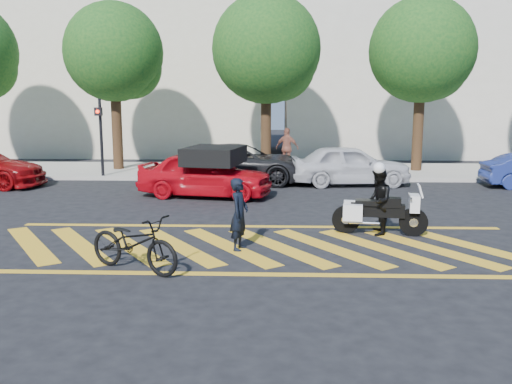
{
  "coord_description": "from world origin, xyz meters",
  "views": [
    {
      "loc": [
        0.42,
        -11.47,
        3.2
      ],
      "look_at": [
        -0.03,
        0.96,
        1.05
      ],
      "focal_mm": 38.0,
      "sensor_mm": 36.0,
      "label": 1
    }
  ],
  "objects_px": {
    "red_convertible": "(205,174)",
    "parked_mid_left": "(241,163)",
    "bicycle": "(134,243)",
    "parked_mid_right": "(350,165)",
    "police_motorcycle": "(378,212)",
    "officer_bike": "(239,214)",
    "officer_moto": "(378,201)"
  },
  "relations": [
    {
      "from": "parked_mid_right",
      "to": "bicycle",
      "type": "bearing_deg",
      "value": 147.92
    },
    {
      "from": "bicycle",
      "to": "parked_mid_right",
      "type": "bearing_deg",
      "value": 0.81
    },
    {
      "from": "officer_bike",
      "to": "red_convertible",
      "type": "bearing_deg",
      "value": 27.81
    },
    {
      "from": "police_motorcycle",
      "to": "red_convertible",
      "type": "relative_size",
      "value": 0.51
    },
    {
      "from": "parked_mid_left",
      "to": "parked_mid_right",
      "type": "distance_m",
      "value": 4.12
    },
    {
      "from": "parked_mid_right",
      "to": "officer_bike",
      "type": "bearing_deg",
      "value": 153.68
    },
    {
      "from": "parked_mid_left",
      "to": "parked_mid_right",
      "type": "relative_size",
      "value": 1.2
    },
    {
      "from": "police_motorcycle",
      "to": "parked_mid_left",
      "type": "distance_m",
      "value": 8.83
    },
    {
      "from": "bicycle",
      "to": "parked_mid_right",
      "type": "distance_m",
      "value": 11.78
    },
    {
      "from": "bicycle",
      "to": "police_motorcycle",
      "type": "bearing_deg",
      "value": -31.48
    },
    {
      "from": "bicycle",
      "to": "police_motorcycle",
      "type": "distance_m",
      "value": 5.89
    },
    {
      "from": "red_convertible",
      "to": "parked_mid_left",
      "type": "distance_m",
      "value": 3.3
    },
    {
      "from": "police_motorcycle",
      "to": "officer_moto",
      "type": "height_order",
      "value": "officer_moto"
    },
    {
      "from": "officer_moto",
      "to": "parked_mid_left",
      "type": "relative_size",
      "value": 0.3
    },
    {
      "from": "officer_bike",
      "to": "parked_mid_right",
      "type": "xyz_separation_m",
      "value": [
        3.53,
        8.94,
        -0.02
      ]
    },
    {
      "from": "police_motorcycle",
      "to": "officer_bike",
      "type": "bearing_deg",
      "value": -146.61
    },
    {
      "from": "officer_bike",
      "to": "police_motorcycle",
      "type": "xyz_separation_m",
      "value": [
        3.21,
        1.46,
        -0.24
      ]
    },
    {
      "from": "police_motorcycle",
      "to": "parked_mid_left",
      "type": "xyz_separation_m",
      "value": [
        -3.77,
        7.98,
        0.21
      ]
    },
    {
      "from": "officer_moto",
      "to": "parked_mid_left",
      "type": "bearing_deg",
      "value": -145.91
    },
    {
      "from": "parked_mid_right",
      "to": "parked_mid_left",
      "type": "bearing_deg",
      "value": 78.22
    },
    {
      "from": "red_convertible",
      "to": "parked_mid_left",
      "type": "xyz_separation_m",
      "value": [
        0.98,
        3.15,
        -0.01
      ]
    },
    {
      "from": "officer_bike",
      "to": "red_convertible",
      "type": "height_order",
      "value": "officer_bike"
    },
    {
      "from": "officer_bike",
      "to": "red_convertible",
      "type": "xyz_separation_m",
      "value": [
        -1.54,
        6.3,
        -0.03
      ]
    },
    {
      "from": "officer_bike",
      "to": "officer_moto",
      "type": "xyz_separation_m",
      "value": [
        3.19,
        1.45,
        0.02
      ]
    },
    {
      "from": "parked_mid_left",
      "to": "parked_mid_right",
      "type": "height_order",
      "value": "parked_mid_right"
    },
    {
      "from": "bicycle",
      "to": "officer_moto",
      "type": "height_order",
      "value": "officer_moto"
    },
    {
      "from": "police_motorcycle",
      "to": "parked_mid_left",
      "type": "height_order",
      "value": "parked_mid_left"
    },
    {
      "from": "bicycle",
      "to": "officer_bike",
      "type": "bearing_deg",
      "value": -22.75
    },
    {
      "from": "parked_mid_left",
      "to": "parked_mid_right",
      "type": "xyz_separation_m",
      "value": [
        4.09,
        -0.5,
        0.01
      ]
    },
    {
      "from": "officer_moto",
      "to": "red_convertible",
      "type": "xyz_separation_m",
      "value": [
        -4.73,
        4.84,
        -0.05
      ]
    },
    {
      "from": "officer_bike",
      "to": "officer_moto",
      "type": "height_order",
      "value": "officer_moto"
    },
    {
      "from": "red_convertible",
      "to": "officer_bike",
      "type": "bearing_deg",
      "value": -155.26
    }
  ]
}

